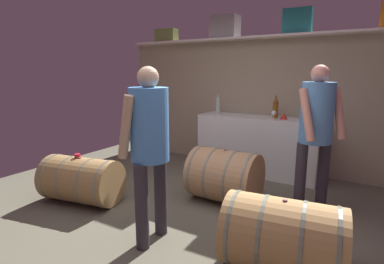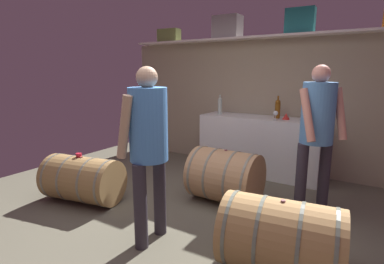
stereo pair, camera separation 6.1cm
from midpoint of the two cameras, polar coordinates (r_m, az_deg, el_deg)
name	(u,v)px [view 2 (the right image)]	position (r m, az deg, el deg)	size (l,w,h in m)	color
ground_plane	(202,207)	(3.74, 2.35, -14.01)	(6.19, 8.24, 0.02)	#5E5A4A
back_wall_panel	(260,105)	(5.14, 13.05, 4.95)	(4.99, 0.10, 2.09)	gray
high_shelf_board	(260,38)	(4.99, 13.02, 16.97)	(4.59, 0.40, 0.03)	silver
toolcase_olive	(169,36)	(5.82, -4.05, 17.69)	(0.40, 0.20, 0.23)	olive
toolcase_grey	(227,27)	(5.23, 7.06, 19.05)	(0.44, 0.29, 0.36)	gray
toolcase_teal	(300,21)	(4.85, 20.08, 19.08)	(0.40, 0.19, 0.36)	#1E7575
work_cabinet	(259,145)	(4.88, 12.97, -2.48)	(1.86, 0.56, 0.90)	white
wine_bottle_dark	(310,110)	(4.69, 21.74, 3.80)	(0.07, 0.07, 0.31)	black
wine_bottle_amber	(278,108)	(4.72, 16.22, 4.29)	(0.08, 0.08, 0.34)	brown
wine_bottle_clear	(220,105)	(4.98, 5.65, 5.02)	(0.07, 0.07, 0.32)	#AFC2B7
wine_glass	(276,114)	(4.51, 15.89, 3.36)	(0.07, 0.07, 0.14)	white
red_funnel	(286,116)	(4.65, 17.69, 2.83)	(0.11, 0.11, 0.09)	red
wine_barrel_near	(83,179)	(4.00, -19.50, -8.39)	(1.02, 0.73, 0.57)	#997646
wine_barrel_far	(281,237)	(2.63, 17.10, -18.46)	(0.99, 0.71, 0.62)	#AF854F
wine_barrel_flank	(225,176)	(3.78, 6.76, -8.24)	(0.83, 0.67, 0.66)	tan
tasting_cup	(79,155)	(3.95, -20.19, -4.09)	(0.07, 0.07, 0.04)	red
winemaker_pouring	(317,124)	(3.60, 23.06, 1.33)	(0.52, 0.53, 1.67)	#322C38
visitor_tasting	(148,138)	(2.74, -7.66, -1.08)	(0.39, 0.49, 1.64)	#322D36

